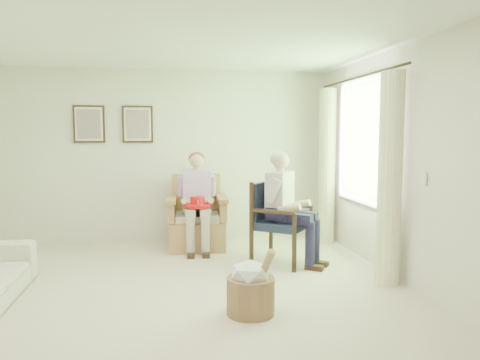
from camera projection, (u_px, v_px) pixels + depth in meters
The scene contains 16 objects.
floor at pixel (175, 302), 4.57m from camera, with size 5.50×5.50×0.00m, color beige.
back_wall at pixel (168, 156), 7.14m from camera, with size 5.00×0.04×2.60m, color silver.
front_wall at pixel (192, 226), 1.74m from camera, with size 5.00×0.04×2.60m, color silver.
right_wall at pixel (416, 167), 4.86m from camera, with size 0.04×5.50×2.60m, color silver.
ceiling at pixel (171, 29), 4.31m from camera, with size 5.00×5.50×0.02m, color white.
window at pixel (364, 138), 6.00m from camera, with size 0.13×2.50×1.63m.
curtain_left at pixel (390, 179), 5.06m from camera, with size 0.34×0.34×2.30m, color #F1E5BD.
curtain_right at pixel (327, 167), 6.98m from camera, with size 0.34×0.34×2.30m, color #F1E5BD.
framed_print_left at pixel (89, 124), 6.87m from camera, with size 0.45×0.05×0.55m.
framed_print_right at pixel (138, 124), 6.98m from camera, with size 0.45×0.05×0.55m.
wicker_armchair at pixel (197, 225), 6.75m from camera, with size 0.82×0.81×1.04m.
wood_armchair at pixel (280, 218), 6.00m from camera, with size 0.66×0.62×1.02m.
person_wicker at pixel (197, 194), 6.57m from camera, with size 0.40×0.63×1.35m.
person_dark at pixel (284, 200), 5.81m from camera, with size 0.40×0.63×1.39m.
red_hat at pixel (197, 203), 6.37m from camera, with size 0.38×0.38×0.14m.
hatbox at pixel (251, 287), 4.25m from camera, with size 0.47×0.47×0.64m.
Camera 1 is at (-0.11, -4.48, 1.64)m, focal length 35.00 mm.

